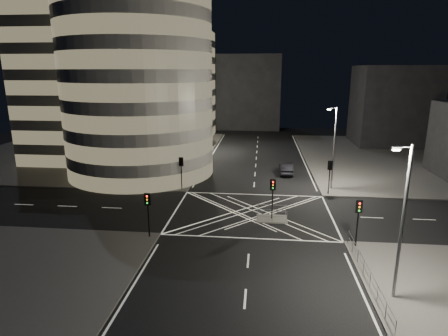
# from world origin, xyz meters

# --- Properties ---
(ground) EXTENTS (120.00, 120.00, 0.00)m
(ground) POSITION_xyz_m (0.00, 0.00, 0.00)
(ground) COLOR black
(ground) RESTS_ON ground
(sidewalk_far_left) EXTENTS (42.00, 42.00, 0.15)m
(sidewalk_far_left) POSITION_xyz_m (-29.00, 27.00, 0.07)
(sidewalk_far_left) COLOR #54514F
(sidewalk_far_left) RESTS_ON ground
(sidewalk_far_right) EXTENTS (42.00, 42.00, 0.15)m
(sidewalk_far_right) POSITION_xyz_m (29.00, 27.00, 0.07)
(sidewalk_far_right) COLOR #54514F
(sidewalk_far_right) RESTS_ON ground
(central_island) EXTENTS (3.00, 2.00, 0.15)m
(central_island) POSITION_xyz_m (2.00, -1.50, 0.07)
(central_island) COLOR slate
(central_island) RESTS_ON ground
(office_tower_curved) EXTENTS (30.00, 29.00, 27.20)m
(office_tower_curved) POSITION_xyz_m (-20.74, 18.74, 12.65)
(office_tower_curved) COLOR #9A9691
(office_tower_curved) RESTS_ON sidewalk_far_left
(office_block_rear) EXTENTS (24.00, 16.00, 22.00)m
(office_block_rear) POSITION_xyz_m (-22.00, 42.00, 11.15)
(office_block_rear) COLOR #9A9691
(office_block_rear) RESTS_ON sidewalk_far_left
(building_right_far) EXTENTS (14.00, 12.00, 15.00)m
(building_right_far) POSITION_xyz_m (26.00, 40.00, 7.65)
(building_right_far) COLOR black
(building_right_far) RESTS_ON sidewalk_far_right
(building_far_end) EXTENTS (18.00, 8.00, 18.00)m
(building_far_end) POSITION_xyz_m (-4.00, 58.00, 9.00)
(building_far_end) COLOR black
(building_far_end) RESTS_ON ground
(tree_a) EXTENTS (4.11, 4.11, 6.97)m
(tree_a) POSITION_xyz_m (-10.50, 9.00, 4.75)
(tree_a) COLOR black
(tree_a) RESTS_ON sidewalk_far_left
(tree_b) EXTENTS (5.12, 5.12, 7.62)m
(tree_b) POSITION_xyz_m (-10.50, 15.00, 4.82)
(tree_b) COLOR black
(tree_b) RESTS_ON sidewalk_far_left
(tree_c) EXTENTS (3.67, 3.67, 6.79)m
(tree_c) POSITION_xyz_m (-10.50, 21.00, 4.81)
(tree_c) COLOR black
(tree_c) RESTS_ON sidewalk_far_left
(tree_d) EXTENTS (4.67, 4.67, 7.92)m
(tree_d) POSITION_xyz_m (-10.50, 27.00, 5.37)
(tree_d) COLOR black
(tree_d) RESTS_ON sidewalk_far_left
(tree_e) EXTENTS (4.42, 4.42, 7.10)m
(tree_e) POSITION_xyz_m (-10.50, 33.00, 4.70)
(tree_e) COLOR black
(tree_e) RESTS_ON sidewalk_far_left
(traffic_signal_fl) EXTENTS (0.55, 0.22, 4.00)m
(traffic_signal_fl) POSITION_xyz_m (-8.80, 6.80, 2.91)
(traffic_signal_fl) COLOR black
(traffic_signal_fl) RESTS_ON sidewalk_far_left
(traffic_signal_nl) EXTENTS (0.55, 0.22, 4.00)m
(traffic_signal_nl) POSITION_xyz_m (-8.80, -6.80, 2.91)
(traffic_signal_nl) COLOR black
(traffic_signal_nl) RESTS_ON sidewalk_near_left
(traffic_signal_fr) EXTENTS (0.55, 0.22, 4.00)m
(traffic_signal_fr) POSITION_xyz_m (8.80, 6.80, 2.91)
(traffic_signal_fr) COLOR black
(traffic_signal_fr) RESTS_ON sidewalk_far_right
(traffic_signal_nr) EXTENTS (0.55, 0.22, 4.00)m
(traffic_signal_nr) POSITION_xyz_m (8.80, -6.80, 2.91)
(traffic_signal_nr) COLOR black
(traffic_signal_nr) RESTS_ON sidewalk_near_right
(traffic_signal_island) EXTENTS (0.55, 0.22, 4.00)m
(traffic_signal_island) POSITION_xyz_m (2.00, -1.50, 2.91)
(traffic_signal_island) COLOR black
(traffic_signal_island) RESTS_ON central_island
(street_lamp_left_near) EXTENTS (1.25, 0.25, 10.00)m
(street_lamp_left_near) POSITION_xyz_m (-9.44, 12.00, 5.54)
(street_lamp_left_near) COLOR slate
(street_lamp_left_near) RESTS_ON sidewalk_far_left
(street_lamp_left_far) EXTENTS (1.25, 0.25, 10.00)m
(street_lamp_left_far) POSITION_xyz_m (-9.44, 30.00, 5.54)
(street_lamp_left_far) COLOR slate
(street_lamp_left_far) RESTS_ON sidewalk_far_left
(street_lamp_right_far) EXTENTS (1.25, 0.25, 10.00)m
(street_lamp_right_far) POSITION_xyz_m (9.44, 9.00, 5.54)
(street_lamp_right_far) COLOR slate
(street_lamp_right_far) RESTS_ON sidewalk_far_right
(street_lamp_right_near) EXTENTS (1.25, 0.25, 10.00)m
(street_lamp_right_near) POSITION_xyz_m (9.44, -14.00, 5.54)
(street_lamp_right_near) COLOR slate
(street_lamp_right_near) RESTS_ON sidewalk_near_right
(railing_near_right) EXTENTS (0.06, 11.70, 1.10)m
(railing_near_right) POSITION_xyz_m (8.30, -12.15, 0.70)
(railing_near_right) COLOR slate
(railing_near_right) RESTS_ON sidewalk_near_right
(railing_island_south) EXTENTS (2.80, 0.06, 1.10)m
(railing_island_south) POSITION_xyz_m (2.00, -2.40, 0.70)
(railing_island_south) COLOR slate
(railing_island_south) RESTS_ON central_island
(railing_island_north) EXTENTS (2.80, 0.06, 1.10)m
(railing_island_north) POSITION_xyz_m (2.00, -0.60, 0.70)
(railing_island_north) COLOR slate
(railing_island_north) RESTS_ON central_island
(sedan) EXTENTS (1.80, 4.96, 1.62)m
(sedan) POSITION_xyz_m (4.35, 15.70, 0.81)
(sedan) COLOR black
(sedan) RESTS_ON ground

